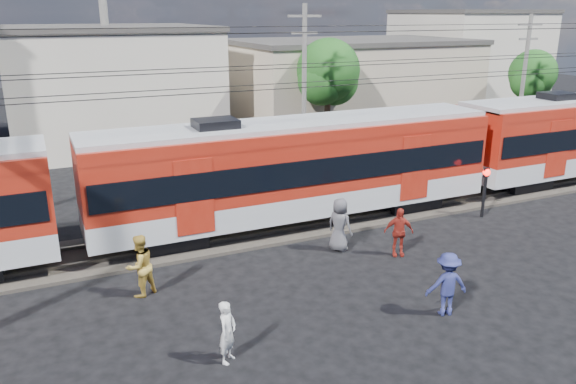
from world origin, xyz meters
The scene contains 19 objects.
ground centered at (0.00, 0.00, 0.00)m, with size 120.00×120.00×0.00m, color black.
track_bed centered at (0.00, 8.00, 0.06)m, with size 70.00×3.40×0.12m, color #2D2823.
rail_near centered at (0.00, 7.25, 0.18)m, with size 70.00×0.12×0.12m, color #59544C.
rail_far centered at (0.00, 8.75, 0.18)m, with size 70.00×0.12×0.12m, color #59544C.
commuter_train centered at (2.51, 8.00, 2.40)m, with size 50.30×3.08×4.17m.
building_midwest centered at (-2.00, 27.00, 3.66)m, with size 12.24×12.24×7.30m.
building_mideast centered at (14.00, 24.00, 3.16)m, with size 16.32×10.20×6.30m.
building_east centered at (28.00, 28.00, 4.16)m, with size 10.20×10.20×8.30m.
utility_pole_mid centered at (6.00, 15.00, 4.53)m, with size 1.80×0.24×8.50m.
utility_pole_east centered at (20.00, 14.00, 4.28)m, with size 1.80×0.24×8.00m.
tree_near centered at (9.19, 18.09, 4.66)m, with size 3.82×3.64×6.72m.
tree_far centered at (24.19, 17.09, 3.99)m, with size 3.36×3.12×5.76m.
pedestrian_a centered at (-3.15, 0.36, 0.79)m, with size 0.58×0.38×1.59m, color silver.
pedestrian_b centered at (-4.43, 4.60, 0.95)m, with size 0.93×0.72×1.91m, color gold.
pedestrian_c centered at (3.09, -0.03, 0.92)m, with size 1.19×0.68×1.84m, color navy.
pedestrian_d centered at (4.21, 3.85, 0.87)m, with size 1.02×0.42×1.73m, color maroon.
pedestrian_e centered at (2.58, 5.08, 0.96)m, with size 0.94×0.61×1.92m, color #4D4D52.
car_silver centered at (22.97, 12.44, 0.68)m, with size 1.60×3.97×1.35m, color #B6B9BD.
crossing_signal centered at (9.64, 5.60, 1.46)m, with size 0.31×0.31×2.10m.
Camera 1 is at (-6.68, -10.91, 8.06)m, focal length 35.00 mm.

